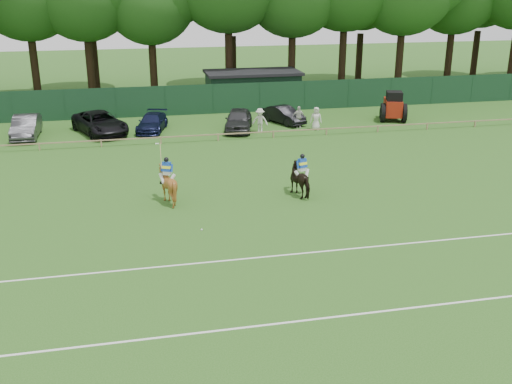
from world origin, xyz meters
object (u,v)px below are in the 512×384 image
object	(u,v)px
hatch_grey	(239,120)
utility_shed	(253,88)
sedan_navy	(152,123)
spectator_right	(316,119)
tractor	(393,107)
suv_black	(100,123)
horse_chestnut	(168,185)
polo_ball	(202,230)
spectator_mid	(298,117)
horse_dark	(302,180)
spectator_left	(260,121)
estate_black	(284,115)
sedan_grey	(26,127)

from	to	relation	value
hatch_grey	utility_shed	world-z (taller)	utility_shed
sedan_navy	spectator_right	bearing A→B (deg)	4.15
utility_shed	tractor	distance (m)	12.98
hatch_grey	suv_black	bearing A→B (deg)	-172.03
horse_chestnut	hatch_grey	world-z (taller)	horse_chestnut
polo_ball	hatch_grey	bearing A→B (deg)	74.40
sedan_navy	polo_ball	world-z (taller)	sedan_navy
spectator_mid	spectator_right	xyz separation A→B (m)	(1.10, -0.95, 0.04)
sedan_navy	utility_shed	world-z (taller)	utility_shed
horse_dark	tractor	bearing A→B (deg)	-145.67
hatch_grey	spectator_mid	xyz separation A→B (m)	(4.62, -0.13, 0.02)
sedan_navy	spectator_left	size ratio (longest dim) A/B	2.44
suv_black	spectator_right	distance (m)	16.00
sedan_navy	spectator_left	distance (m)	8.08
spectator_left	tractor	bearing A→B (deg)	30.20
estate_black	utility_shed	size ratio (longest dim) A/B	0.48
sedan_navy	spectator_mid	distance (m)	11.06
sedan_grey	spectator_mid	size ratio (longest dim) A/B	2.91
spectator_right	hatch_grey	bearing A→B (deg)	-172.23
tractor	utility_shed	bearing A→B (deg)	156.34
horse_chestnut	sedan_navy	size ratio (longest dim) A/B	0.42
sedan_navy	tractor	xyz separation A→B (m)	(19.05, -0.53, 0.49)
spectator_mid	utility_shed	world-z (taller)	utility_shed
spectator_right	polo_ball	world-z (taller)	spectator_right
spectator_mid	tractor	world-z (taller)	tractor
spectator_mid	tractor	distance (m)	8.11
sedan_navy	horse_dark	bearing A→B (deg)	-51.85
sedan_grey	spectator_mid	xyz separation A→B (m)	(19.89, -1.16, 0.03)
sedan_grey	estate_black	size ratio (longest dim) A/B	1.20
hatch_grey	polo_ball	xyz separation A→B (m)	(-5.15, -18.46, -0.76)
spectator_left	spectator_right	bearing A→B (deg)	21.37
spectator_left	spectator_mid	size ratio (longest dim) A/B	1.10
spectator_right	polo_ball	bearing A→B (deg)	-103.56
estate_black	spectator_left	size ratio (longest dim) A/B	2.22
sedan_navy	spectator_mid	xyz separation A→B (m)	(10.98, -1.29, 0.19)
horse_chestnut	polo_ball	distance (m)	4.30
sedan_navy	hatch_grey	xyz separation A→B (m)	(6.36, -1.16, 0.16)
horse_chestnut	tractor	xyz separation A→B (m)	(19.04, 15.06, 0.20)
spectator_mid	spectator_right	bearing A→B (deg)	-31.90
horse_dark	estate_black	world-z (taller)	horse_dark
horse_dark	utility_shed	bearing A→B (deg)	-113.36
utility_shed	sedan_grey	bearing A→B (deg)	-155.72
hatch_grey	tractor	distance (m)	12.71
horse_chestnut	spectator_left	world-z (taller)	horse_chestnut
estate_black	spectator_left	xyz separation A→B (m)	(-2.52, -2.62, 0.24)
horse_dark	tractor	xyz separation A→B (m)	(12.10, 15.46, 0.28)
estate_black	spectator_left	bearing A→B (deg)	-157.95
sedan_grey	horse_chestnut	bearing A→B (deg)	-60.27
horse_chestnut	estate_black	bearing A→B (deg)	-96.58
hatch_grey	spectator_left	size ratio (longest dim) A/B	2.61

